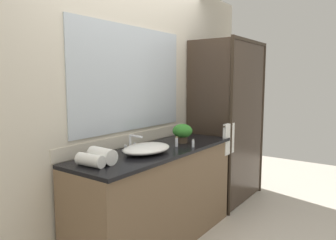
# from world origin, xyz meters

# --- Properties ---
(wall_back_with_mirror) EXTENTS (4.40, 0.06, 2.60)m
(wall_back_with_mirror) POSITION_xyz_m (0.00, 0.34, 1.31)
(wall_back_with_mirror) COLOR beige
(wall_back_with_mirror) RESTS_ON ground_plane
(vanity_cabinet) EXTENTS (1.80, 0.58, 0.90)m
(vanity_cabinet) POSITION_xyz_m (0.00, 0.01, 0.45)
(vanity_cabinet) COLOR brown
(vanity_cabinet) RESTS_ON ground_plane
(shower_enclosure) EXTENTS (1.20, 0.59, 2.00)m
(shower_enclosure) POSITION_xyz_m (1.27, -0.19, 1.02)
(shower_enclosure) COLOR #2D2319
(shower_enclosure) RESTS_ON ground_plane
(sink_basin) EXTENTS (0.48, 0.34, 0.08)m
(sink_basin) POSITION_xyz_m (-0.19, -0.02, 0.94)
(sink_basin) COLOR white
(sink_basin) RESTS_ON vanity_cabinet
(faucet) EXTENTS (0.17, 0.16, 0.14)m
(faucet) POSITION_xyz_m (-0.19, 0.16, 0.95)
(faucet) COLOR silver
(faucet) RESTS_ON vanity_cabinet
(potted_plant) EXTENTS (0.20, 0.20, 0.19)m
(potted_plant) POSITION_xyz_m (0.37, -0.02, 1.01)
(potted_plant) COLOR #473828
(potted_plant) RESTS_ON vanity_cabinet
(amenity_bottle_conditioner) EXTENTS (0.02, 0.02, 0.07)m
(amenity_bottle_conditioner) POSITION_xyz_m (0.25, -0.22, 0.94)
(amenity_bottle_conditioner) COLOR silver
(amenity_bottle_conditioner) RESTS_ON vanity_cabinet
(amenity_bottle_lotion) EXTENTS (0.03, 0.03, 0.08)m
(amenity_bottle_lotion) POSITION_xyz_m (0.69, 0.17, 0.94)
(amenity_bottle_lotion) COLOR white
(amenity_bottle_lotion) RESTS_ON vanity_cabinet
(amenity_bottle_body_wash) EXTENTS (0.03, 0.03, 0.10)m
(amenity_bottle_body_wash) POSITION_xyz_m (0.18, -0.08, 0.95)
(amenity_bottle_body_wash) COLOR silver
(amenity_bottle_body_wash) RESTS_ON vanity_cabinet
(rolled_towel_near_edge) EXTENTS (0.11, 0.23, 0.09)m
(rolled_towel_near_edge) POSITION_xyz_m (-0.76, 0.04, 0.95)
(rolled_towel_near_edge) COLOR white
(rolled_towel_near_edge) RESTS_ON vanity_cabinet
(rolled_towel_middle) EXTENTS (0.13, 0.23, 0.12)m
(rolled_towel_middle) POSITION_xyz_m (-0.65, 0.03, 0.96)
(rolled_towel_middle) COLOR white
(rolled_towel_middle) RESTS_ON vanity_cabinet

